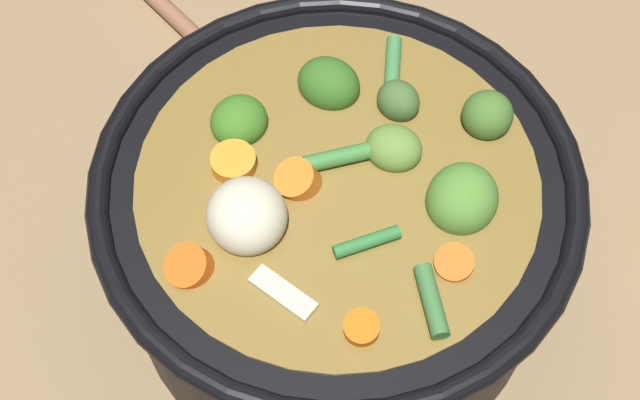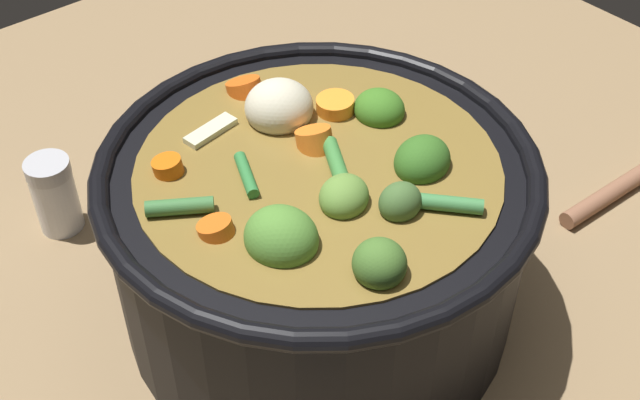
# 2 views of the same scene
# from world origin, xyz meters

# --- Properties ---
(ground_plane) EXTENTS (1.10, 1.10, 0.00)m
(ground_plane) POSITION_xyz_m (0.00, 0.00, 0.00)
(ground_plane) COLOR #8C704C
(cooking_pot) EXTENTS (0.31, 0.31, 0.17)m
(cooking_pot) POSITION_xyz_m (-0.00, 0.00, 0.08)
(cooking_pot) COLOR black
(cooking_pot) RESTS_ON ground_plane
(salt_shaker) EXTENTS (0.04, 0.04, 0.07)m
(salt_shaker) POSITION_xyz_m (0.21, 0.11, 0.04)
(salt_shaker) COLOR silver
(salt_shaker) RESTS_ON ground_plane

